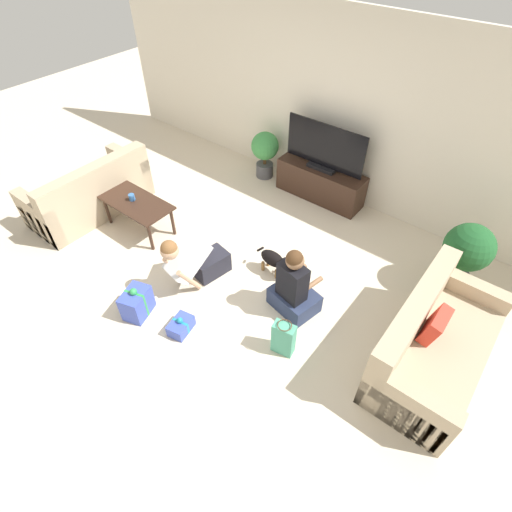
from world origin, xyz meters
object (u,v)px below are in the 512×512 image
(sofa_left, at_px, (90,193))
(gift_bag_a, at_px, (284,338))
(tv, at_px, (325,150))
(sofa_right, at_px, (432,345))
(person_sitting, at_px, (294,288))
(tv_console, at_px, (320,183))
(mug, at_px, (132,197))
(potted_plant_back_left, at_px, (265,150))
(coffee_table, at_px, (137,205))
(potted_plant_corner_right, at_px, (467,251))
(gift_box_b, at_px, (137,303))
(gift_box_a, at_px, (181,326))
(person_kneeling, at_px, (194,260))
(dog, at_px, (276,260))

(sofa_left, xyz_separation_m, gift_bag_a, (3.63, -0.24, -0.09))
(tv, bearing_deg, sofa_right, -36.88)
(sofa_right, distance_m, person_sitting, 1.51)
(tv_console, bearing_deg, gift_bag_a, -65.75)
(sofa_left, height_order, mug, sofa_left)
(tv, bearing_deg, potted_plant_back_left, -177.22)
(coffee_table, height_order, potted_plant_back_left, potted_plant_back_left)
(mug, bearing_deg, sofa_right, 5.72)
(sofa_left, relative_size, sofa_right, 1.00)
(sofa_left, height_order, tv, tv)
(tv_console, height_order, potted_plant_back_left, potted_plant_back_left)
(sofa_left, relative_size, coffee_table, 1.65)
(potted_plant_back_left, height_order, potted_plant_corner_right, potted_plant_corner_right)
(sofa_left, bearing_deg, gift_box_b, 67.17)
(tv, distance_m, gift_box_a, 3.19)
(potted_plant_corner_right, bearing_deg, gift_box_a, -130.36)
(sofa_left, xyz_separation_m, gift_box_b, (2.04, -0.86, -0.13))
(potted_plant_corner_right, bearing_deg, person_sitting, -132.36)
(coffee_table, relative_size, mug, 8.64)
(potted_plant_back_left, bearing_deg, mug, -105.69)
(tv_console, height_order, potted_plant_corner_right, potted_plant_corner_right)
(potted_plant_corner_right, relative_size, person_kneeling, 1.11)
(tv, relative_size, mug, 10.36)
(gift_box_b, bearing_deg, gift_bag_a, 21.22)
(potted_plant_back_left, bearing_deg, tv, 2.78)
(coffee_table, relative_size, person_kneeling, 1.22)
(tv_console, distance_m, person_kneeling, 2.47)
(person_sitting, bearing_deg, gift_box_b, 52.51)
(dog, relative_size, gift_box_b, 1.39)
(sofa_left, bearing_deg, mug, 101.00)
(tv, xyz_separation_m, person_kneeling, (-0.25, -2.46, -0.46))
(tv_console, distance_m, gift_box_a, 3.11)
(potted_plant_back_left, xyz_separation_m, person_sitting, (1.96, -2.03, -0.14))
(gift_box_a, xyz_separation_m, mug, (-1.78, 0.89, 0.43))
(coffee_table, distance_m, gift_box_b, 1.56)
(dog, bearing_deg, coffee_table, 105.11)
(potted_plant_corner_right, height_order, gift_box_a, potted_plant_corner_right)
(dog, bearing_deg, tv, 16.85)
(sofa_right, relative_size, person_kneeling, 2.02)
(tv, relative_size, gift_bag_a, 2.79)
(tv, distance_m, person_kneeling, 2.51)
(tv, xyz_separation_m, gift_box_b, (-0.41, -3.23, -0.65))
(coffee_table, relative_size, gift_box_b, 2.54)
(potted_plant_back_left, relative_size, gift_box_b, 1.89)
(person_kneeling, xyz_separation_m, dog, (0.70, 0.70, -0.13))
(potted_plant_back_left, relative_size, gift_box_a, 2.39)
(tv_console, height_order, dog, tv_console)
(potted_plant_back_left, distance_m, gift_box_a, 3.30)
(potted_plant_corner_right, bearing_deg, tv, 164.99)
(sofa_right, bearing_deg, coffee_table, 95.76)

